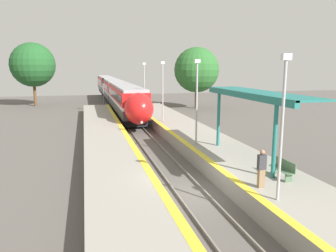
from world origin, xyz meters
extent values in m
plane|color=#56514C|center=(0.00, 0.00, 0.00)|extent=(120.00, 120.00, 0.00)
cube|color=slate|center=(-0.72, 0.00, 0.07)|extent=(0.08, 90.00, 0.15)
cube|color=slate|center=(0.72, 0.00, 0.07)|extent=(0.08, 90.00, 0.15)
cube|color=black|center=(0.00, 25.93, 0.61)|extent=(2.47, 16.87, 0.78)
cube|color=#38383D|center=(0.00, 25.93, 1.47)|extent=(2.81, 18.33, 0.94)
cube|color=white|center=(0.00, 25.93, 2.10)|extent=(2.82, 18.33, 0.32)
cube|color=red|center=(0.00, 25.93, 2.98)|extent=(2.81, 18.33, 1.43)
cube|color=black|center=(0.00, 25.93, 2.91)|extent=(2.83, 16.87, 0.79)
cube|color=#9E9EA3|center=(0.00, 25.93, 3.84)|extent=(2.53, 18.33, 0.30)
cylinder|color=black|center=(-0.72, 19.15, 0.46)|extent=(0.12, 0.93, 0.93)
cylinder|color=black|center=(0.72, 19.15, 0.46)|extent=(0.12, 0.93, 0.93)
cylinder|color=black|center=(-0.72, 21.35, 0.46)|extent=(0.12, 0.93, 0.93)
cylinder|color=black|center=(0.72, 21.35, 0.46)|extent=(0.12, 0.93, 0.93)
cylinder|color=black|center=(-0.72, 30.51, 0.46)|extent=(0.12, 0.93, 0.93)
cylinder|color=black|center=(0.72, 30.51, 0.46)|extent=(0.12, 0.93, 0.93)
cylinder|color=black|center=(-0.72, 32.71, 0.46)|extent=(0.12, 0.93, 0.93)
cylinder|color=black|center=(0.72, 32.71, 0.46)|extent=(0.12, 0.93, 0.93)
ellipsoid|color=red|center=(0.00, 15.56, 2.35)|extent=(2.69, 3.61, 2.96)
ellipsoid|color=black|center=(0.00, 15.11, 2.83)|extent=(1.96, 2.11, 1.51)
sphere|color=#F9F4CC|center=(0.00, 14.20, 1.25)|extent=(0.24, 0.24, 0.24)
cube|color=black|center=(0.00, 45.06, 0.61)|extent=(2.47, 16.87, 0.78)
cube|color=#38383D|center=(0.00, 45.06, 1.47)|extent=(2.81, 18.33, 0.94)
cube|color=white|center=(0.00, 45.06, 2.10)|extent=(2.82, 18.33, 0.32)
cube|color=red|center=(0.00, 45.06, 2.98)|extent=(2.81, 18.33, 1.43)
cube|color=black|center=(0.00, 45.06, 2.91)|extent=(2.83, 16.87, 0.79)
cube|color=#9E9EA3|center=(0.00, 45.06, 3.84)|extent=(2.53, 18.33, 0.30)
cylinder|color=black|center=(-0.72, 38.28, 0.46)|extent=(0.12, 0.93, 0.93)
cylinder|color=black|center=(0.72, 38.28, 0.46)|extent=(0.12, 0.93, 0.93)
cylinder|color=black|center=(-0.72, 40.48, 0.46)|extent=(0.12, 0.93, 0.93)
cylinder|color=black|center=(0.72, 40.48, 0.46)|extent=(0.12, 0.93, 0.93)
cylinder|color=black|center=(-0.72, 49.64, 0.46)|extent=(0.12, 0.93, 0.93)
cylinder|color=black|center=(0.72, 49.64, 0.46)|extent=(0.12, 0.93, 0.93)
cylinder|color=black|center=(-0.72, 51.84, 0.46)|extent=(0.12, 0.93, 0.93)
cylinder|color=black|center=(0.72, 51.84, 0.46)|extent=(0.12, 0.93, 0.93)
cube|color=black|center=(0.00, 64.19, 0.61)|extent=(2.47, 16.87, 0.78)
cube|color=#38383D|center=(0.00, 64.19, 1.47)|extent=(2.81, 18.33, 0.94)
cube|color=white|center=(0.00, 64.19, 2.10)|extent=(2.82, 18.33, 0.32)
cube|color=red|center=(0.00, 64.19, 2.98)|extent=(2.81, 18.33, 1.43)
cube|color=black|center=(0.00, 64.19, 2.91)|extent=(2.83, 16.87, 0.79)
cube|color=#9E9EA3|center=(0.00, 64.19, 3.84)|extent=(2.53, 18.33, 0.30)
cylinder|color=black|center=(-0.72, 57.41, 0.46)|extent=(0.12, 0.93, 0.93)
cylinder|color=black|center=(0.72, 57.41, 0.46)|extent=(0.12, 0.93, 0.93)
cylinder|color=black|center=(-0.72, 59.61, 0.46)|extent=(0.12, 0.93, 0.93)
cylinder|color=black|center=(0.72, 59.61, 0.46)|extent=(0.12, 0.93, 0.93)
cylinder|color=black|center=(-0.72, 68.77, 0.46)|extent=(0.12, 0.93, 0.93)
cylinder|color=black|center=(0.72, 68.77, 0.46)|extent=(0.12, 0.93, 0.93)
cylinder|color=black|center=(-0.72, 70.97, 0.46)|extent=(0.12, 0.93, 0.93)
cylinder|color=black|center=(0.72, 70.97, 0.46)|extent=(0.12, 0.93, 0.93)
cube|color=gray|center=(3.67, 0.00, 0.48)|extent=(4.06, 64.00, 0.96)
cube|color=yellow|center=(1.84, 0.00, 0.96)|extent=(0.40, 64.00, 0.01)
cube|color=gray|center=(-3.35, 0.00, 0.48)|extent=(3.42, 64.00, 0.96)
cube|color=yellow|center=(-1.84, 0.00, 0.96)|extent=(0.40, 64.00, 0.01)
cube|color=#4C6B4C|center=(4.09, -1.93, 1.17)|extent=(0.36, 0.06, 0.42)
cube|color=#4C6B4C|center=(4.09, -0.75, 1.17)|extent=(0.36, 0.06, 0.42)
cube|color=#4C6B4C|center=(4.09, -1.34, 1.39)|extent=(0.44, 1.58, 0.03)
cube|color=#4C6B4C|center=(4.29, -1.34, 1.63)|extent=(0.04, 1.58, 0.44)
cube|color=#7F6647|center=(2.50, -2.21, 1.37)|extent=(0.28, 0.20, 0.83)
cube|color=#333338|center=(2.50, -2.21, 2.12)|extent=(0.36, 0.22, 0.66)
sphere|color=#936B4C|center=(2.50, -2.21, 2.56)|extent=(0.23, 0.23, 0.23)
cylinder|color=#59595E|center=(-2.37, 31.00, 2.00)|extent=(0.14, 0.14, 4.01)
cube|color=black|center=(-2.37, 31.00, 4.36)|extent=(0.28, 0.20, 0.70)
sphere|color=black|center=(-2.37, 30.89, 4.53)|extent=(0.14, 0.14, 0.14)
sphere|color=red|center=(-2.37, 30.89, 4.19)|extent=(0.14, 0.14, 0.14)
cylinder|color=#9E9EA3|center=(2.44, -3.61, 3.71)|extent=(0.12, 0.12, 5.50)
cube|color=silver|center=(2.44, -3.61, 6.58)|extent=(0.36, 0.20, 0.24)
cylinder|color=#9E9EA3|center=(2.44, 6.30, 3.71)|extent=(0.12, 0.12, 5.50)
cube|color=silver|center=(2.44, 6.30, 6.58)|extent=(0.36, 0.20, 0.24)
cylinder|color=#9E9EA3|center=(2.44, 16.21, 3.71)|extent=(0.12, 0.12, 5.50)
cube|color=silver|center=(2.44, 16.21, 6.58)|extent=(0.36, 0.20, 0.24)
cylinder|color=#9E9EA3|center=(2.44, 26.12, 3.71)|extent=(0.12, 0.12, 5.50)
cube|color=silver|center=(2.44, 26.12, 6.58)|extent=(0.36, 0.20, 0.24)
cylinder|color=#1E6B66|center=(3.74, -1.16, 2.75)|extent=(0.20, 0.20, 3.60)
cylinder|color=#1E6B66|center=(3.74, 5.57, 2.75)|extent=(0.20, 0.20, 3.60)
cube|color=#1E6B66|center=(3.74, 2.20, 4.65)|extent=(0.24, 9.72, 0.36)
cube|color=#1E6B66|center=(4.64, 2.20, 4.77)|extent=(2.00, 9.72, 0.10)
cylinder|color=brown|center=(-12.51, 41.05, 1.87)|extent=(0.44, 0.44, 3.75)
sphere|color=#1E5123|center=(-12.51, 41.05, 6.49)|extent=(6.86, 6.86, 6.86)
cylinder|color=brown|center=(11.37, 31.99, 1.54)|extent=(0.44, 0.44, 3.08)
sphere|color=#286028|center=(11.37, 31.99, 5.74)|extent=(6.65, 6.65, 6.65)
camera|label=1|loc=(-4.87, -14.51, 6.22)|focal=35.00mm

